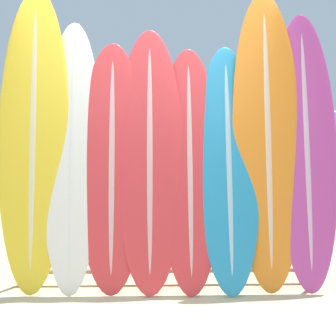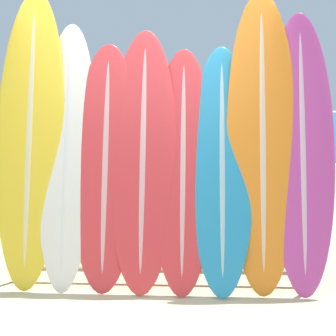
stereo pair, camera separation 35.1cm
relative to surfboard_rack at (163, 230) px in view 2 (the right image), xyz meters
The scene contains 15 objects.
ground_plane 0.68m from the surfboard_rack, 117.94° to the right, with size 160.00×160.00×0.00m, color #CCB789.
ocean_water 37.16m from the surfboard_rack, 90.34° to the left, with size 120.00×60.00×0.01m.
surfboard_rack is the anchor object (origin of this frame).
surfboard_slot_0 1.40m from the surfboard_rack, behind, with size 0.60×0.67×2.56m.
surfboard_slot_1 1.06m from the surfboard_rack, behind, with size 0.50×0.68×2.27m.
surfboard_slot_2 0.75m from the surfboard_rack, behind, with size 0.57×0.63×2.09m.
surfboard_slot_3 0.65m from the surfboard_rack, behind, with size 0.58×0.73×2.21m.
surfboard_slot_4 0.57m from the surfboard_rack, ahead, with size 0.52×0.71×2.05m.
surfboard_slot_5 0.74m from the surfboard_rack, ahead, with size 0.53×0.75×2.07m.
surfboard_slot_6 1.14m from the surfboard_rack, ahead, with size 0.60×0.71×2.54m.
surfboard_slot_7 1.35m from the surfboard_rack, ahead, with size 0.54×0.69×2.35m.
person_near_water 4.69m from the surfboard_rack, 71.81° to the left, with size 0.21×0.26×1.54m.
person_mid_beach 2.91m from the surfboard_rack, 55.99° to the left, with size 0.30×0.29×1.75m.
person_far_left 6.80m from the surfboard_rack, 67.28° to the left, with size 0.30×0.30×1.80m.
person_far_right 6.01m from the surfboard_rack, 104.51° to the left, with size 0.28×0.22×1.65m.
Camera 2 is at (0.45, -3.47, 1.58)m, focal length 50.00 mm.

